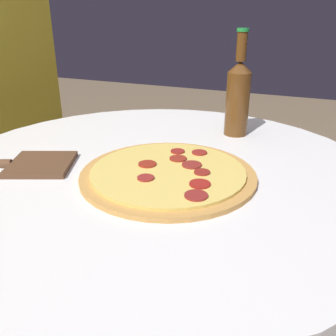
{
  "coord_description": "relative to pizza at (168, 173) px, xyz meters",
  "views": [
    {
      "loc": [
        -0.69,
        -0.31,
        1.02
      ],
      "look_at": [
        -0.04,
        -0.04,
        0.71
      ],
      "focal_mm": 40.0,
      "sensor_mm": 36.0,
      "label": 1
    }
  ],
  "objects": [
    {
      "name": "table",
      "position": [
        0.04,
        0.04,
        -0.17
      ],
      "size": [
        0.98,
        0.98,
        0.69
      ],
      "color": "white",
      "rests_on": "ground_plane"
    },
    {
      "name": "pizza",
      "position": [
        0.0,
        0.0,
        0.0
      ],
      "size": [
        0.36,
        0.36,
        0.02
      ],
      "color": "#C68E47",
      "rests_on": "table"
    },
    {
      "name": "beer_bottle",
      "position": [
        0.33,
        -0.07,
        0.1
      ],
      "size": [
        0.06,
        0.06,
        0.27
      ],
      "color": "#563314",
      "rests_on": "table"
    },
    {
      "name": "pizza_paddle",
      "position": [
        -0.07,
        0.3,
        -0.0
      ],
      "size": [
        0.17,
        0.26,
        0.02
      ],
      "rotation": [
        0.0,
        0.0,
        1.95
      ],
      "color": "brown",
      "rests_on": "table"
    }
  ]
}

